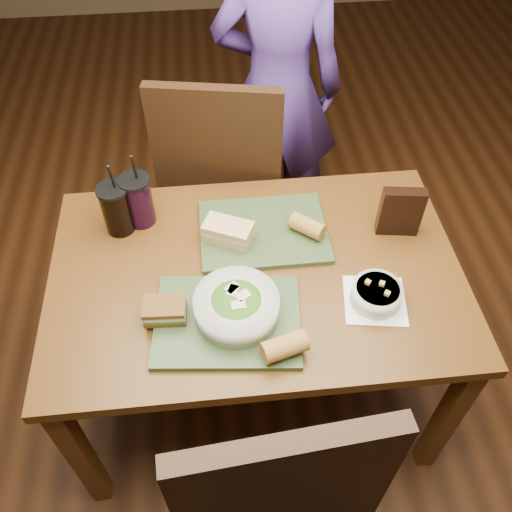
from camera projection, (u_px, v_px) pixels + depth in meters
The scene contains 15 objects.
ground at pixel (256, 384), 2.27m from camera, with size 6.00×6.00×0.00m, color #381C0B.
dining_table at pixel (256, 288), 1.78m from camera, with size 1.30×0.85×0.75m.
chair_far at pixel (218, 178), 2.21m from camera, with size 0.55×0.56×1.10m.
diner at pixel (278, 89), 2.34m from camera, with size 0.57×0.37×1.55m, color #4C2F82.
tray_near at pixel (228, 321), 1.57m from camera, with size 0.42×0.32×0.02m, color #304223.
tray_far at pixel (263, 232), 1.81m from camera, with size 0.42×0.32×0.02m, color #304223.
salad_bowl at pixel (236, 306), 1.55m from camera, with size 0.25×0.25×0.08m.
soup_bowl at pixel (376, 294), 1.60m from camera, with size 0.21×0.21×0.07m.
sandwich_near at pixel (165, 310), 1.55m from camera, with size 0.12×0.09×0.06m.
sandwich_far at pixel (228, 231), 1.75m from camera, with size 0.18×0.14×0.06m.
baguette_near at pixel (285, 347), 1.47m from camera, with size 0.06×0.06×0.12m, color #AD7533.
baguette_far at pixel (307, 226), 1.77m from camera, with size 0.06×0.06×0.12m, color #AD7533.
cup_cola at pixel (117, 209), 1.76m from camera, with size 0.10×0.10×0.28m.
cup_berry at pixel (138, 200), 1.79m from camera, with size 0.10×0.10×0.28m.
chip_bag at pixel (400, 212), 1.75m from camera, with size 0.14×0.04×0.18m, color black.
Camera 1 is at (-0.11, -1.08, 2.07)m, focal length 38.00 mm.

